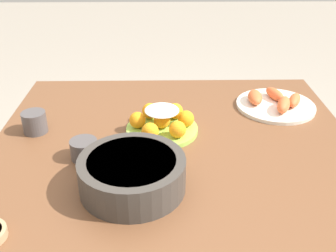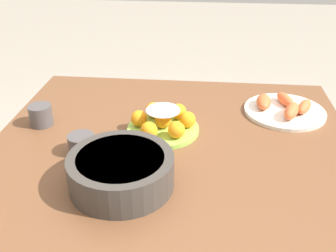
{
  "view_description": "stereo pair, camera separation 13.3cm",
  "coord_description": "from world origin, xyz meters",
  "px_view_note": "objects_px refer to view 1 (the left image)",
  "views": [
    {
      "loc": [
        0.04,
        1.13,
        1.45
      ],
      "look_at": [
        0.02,
        -0.03,
        0.8
      ],
      "focal_mm": 42.0,
      "sensor_mm": 36.0,
      "label": 1
    },
    {
      "loc": [
        -0.09,
        1.13,
        1.45
      ],
      "look_at": [
        0.02,
        -0.03,
        0.8
      ],
      "focal_mm": 42.0,
      "sensor_mm": 36.0,
      "label": 2
    }
  ],
  "objects_px": {
    "serving_bowl": "(132,173)",
    "dining_table": "(174,164)",
    "seafood_platter": "(275,103)",
    "cup_near": "(35,122)",
    "cake_plate": "(162,123)",
    "cup_far": "(84,149)"
  },
  "relations": [
    {
      "from": "cake_plate",
      "to": "seafood_platter",
      "type": "distance_m",
      "value": 0.48
    },
    {
      "from": "cup_near",
      "to": "cup_far",
      "type": "bearing_deg",
      "value": 139.79
    },
    {
      "from": "serving_bowl",
      "to": "dining_table",
      "type": "bearing_deg",
      "value": -116.21
    },
    {
      "from": "seafood_platter",
      "to": "cup_near",
      "type": "distance_m",
      "value": 0.91
    },
    {
      "from": "serving_bowl",
      "to": "seafood_platter",
      "type": "height_order",
      "value": "serving_bowl"
    },
    {
      "from": "cake_plate",
      "to": "cup_far",
      "type": "relative_size",
      "value": 2.95
    },
    {
      "from": "dining_table",
      "to": "cup_far",
      "type": "height_order",
      "value": "cup_far"
    },
    {
      "from": "cup_near",
      "to": "seafood_platter",
      "type": "bearing_deg",
      "value": -168.71
    },
    {
      "from": "dining_table",
      "to": "seafood_platter",
      "type": "relative_size",
      "value": 4.0
    },
    {
      "from": "cake_plate",
      "to": "seafood_platter",
      "type": "relative_size",
      "value": 0.82
    },
    {
      "from": "dining_table",
      "to": "serving_bowl",
      "type": "height_order",
      "value": "serving_bowl"
    },
    {
      "from": "cup_near",
      "to": "cup_far",
      "type": "distance_m",
      "value": 0.26
    },
    {
      "from": "cup_far",
      "to": "dining_table",
      "type": "bearing_deg",
      "value": -161.09
    },
    {
      "from": "serving_bowl",
      "to": "cup_far",
      "type": "xyz_separation_m",
      "value": [
        0.16,
        -0.15,
        -0.02
      ]
    },
    {
      "from": "cup_near",
      "to": "cup_far",
      "type": "height_order",
      "value": "cup_near"
    },
    {
      "from": "serving_bowl",
      "to": "cup_far",
      "type": "height_order",
      "value": "serving_bowl"
    },
    {
      "from": "cake_plate",
      "to": "cup_far",
      "type": "distance_m",
      "value": 0.29
    },
    {
      "from": "cake_plate",
      "to": "cup_near",
      "type": "bearing_deg",
      "value": -0.69
    },
    {
      "from": "serving_bowl",
      "to": "cup_near",
      "type": "bearing_deg",
      "value": -41.91
    },
    {
      "from": "dining_table",
      "to": "cup_near",
      "type": "bearing_deg",
      "value": -8.38
    },
    {
      "from": "seafood_platter",
      "to": "cup_far",
      "type": "relative_size",
      "value": 3.58
    },
    {
      "from": "dining_table",
      "to": "serving_bowl",
      "type": "relative_size",
      "value": 4.12
    }
  ]
}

